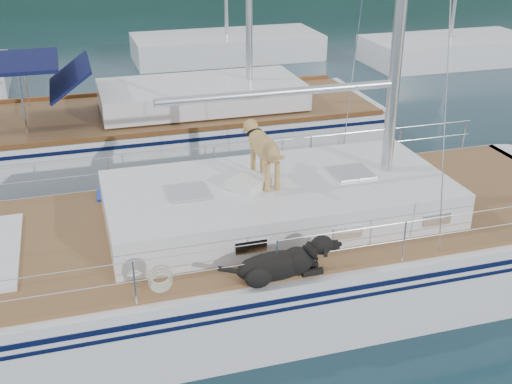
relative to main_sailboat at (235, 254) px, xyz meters
name	(u,v)px	position (x,y,z in m)	size (l,w,h in m)	color
ground	(230,291)	(-0.09, 0.01, -0.68)	(120.00, 120.00, 0.00)	black
main_sailboat	(235,254)	(0.00, 0.00, 0.00)	(12.00, 3.82, 14.01)	white
neighbor_sailboat	(159,131)	(-0.24, 6.32, -0.05)	(11.00, 3.50, 13.30)	white
bg_boat_center	(227,47)	(3.91, 16.01, -0.23)	(7.20, 3.00, 11.65)	white
bg_boat_east	(449,50)	(11.91, 13.01, -0.22)	(6.40, 3.00, 11.65)	white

